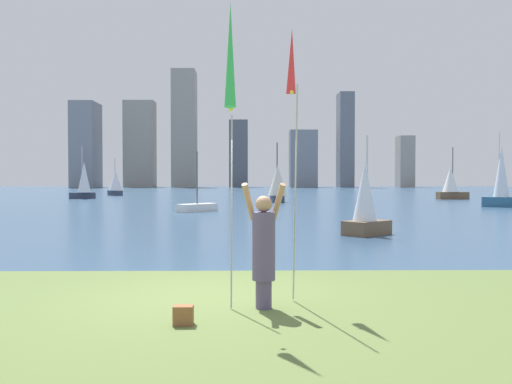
# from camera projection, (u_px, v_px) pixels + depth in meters

# --- Properties ---
(ground) EXTENTS (120.00, 138.00, 0.12)m
(ground) POSITION_uv_depth(u_px,v_px,m) (242.00, 196.00, 59.68)
(ground) COLOR #5B7038
(person) EXTENTS (0.68, 0.50, 1.85)m
(person) POSITION_uv_depth(u_px,v_px,m) (264.00, 247.00, 7.95)
(person) COLOR #594C72
(person) RESTS_ON ground
(kite_flag_left) EXTENTS (0.16, 0.89, 4.39)m
(kite_flag_left) POSITION_uv_depth(u_px,v_px,m) (230.00, 61.00, 7.54)
(kite_flag_left) COLOR #B2B2B7
(kite_flag_left) RESTS_ON ground
(kite_flag_right) EXTENTS (0.16, 1.26, 4.30)m
(kite_flag_right) POSITION_uv_depth(u_px,v_px,m) (292.00, 70.00, 8.72)
(kite_flag_right) COLOR #B2B2B7
(kite_flag_right) RESTS_ON ground
(bag) EXTENTS (0.26, 0.19, 0.25)m
(bag) POSITION_uv_depth(u_px,v_px,m) (183.00, 315.00, 7.07)
(bag) COLOR brown
(bag) RESTS_ON ground
(sailboat_0) EXTENTS (1.83, 1.78, 3.36)m
(sailboat_0) POSITION_uv_depth(u_px,v_px,m) (365.00, 205.00, 18.22)
(sailboat_0) COLOR brown
(sailboat_0) RESTS_ON ground
(sailboat_1) EXTENTS (1.75, 3.14, 4.77)m
(sailboat_1) POSITION_uv_depth(u_px,v_px,m) (278.00, 183.00, 43.11)
(sailboat_1) COLOR #333D51
(sailboat_1) RESTS_ON ground
(sailboat_2) EXTENTS (2.33, 2.86, 4.16)m
(sailboat_2) POSITION_uv_depth(u_px,v_px,m) (116.00, 183.00, 60.25)
(sailboat_2) COLOR #333D51
(sailboat_2) RESTS_ON ground
(sailboat_4) EXTENTS (2.84, 1.50, 4.74)m
(sailboat_4) POSITION_uv_depth(u_px,v_px,m) (451.00, 184.00, 49.39)
(sailboat_4) COLOR brown
(sailboat_4) RESTS_ON ground
(sailboat_5) EXTENTS (2.16, 1.84, 4.95)m
(sailboat_5) POSITION_uv_depth(u_px,v_px,m) (501.00, 179.00, 35.93)
(sailboat_5) COLOR #2D6084
(sailboat_5) RESTS_ON ground
(sailboat_6) EXTENTS (2.44, 1.50, 4.92)m
(sailboat_6) POSITION_uv_depth(u_px,v_px,m) (84.00, 180.00, 50.60)
(sailboat_6) COLOR #333D51
(sailboat_6) RESTS_ON ground
(sailboat_7) EXTENTS (2.34, 2.37, 3.44)m
(sailboat_7) POSITION_uv_depth(u_px,v_px,m) (197.00, 207.00, 31.08)
(sailboat_7) COLOR white
(sailboat_7) RESTS_ON ground
(skyline_tower_0) EXTENTS (4.85, 7.56, 17.56)m
(skyline_tower_0) POSITION_uv_depth(u_px,v_px,m) (86.00, 145.00, 112.26)
(skyline_tower_0) COLOR gray
(skyline_tower_0) RESTS_ON ground
(skyline_tower_1) EXTENTS (6.39, 4.60, 18.38)m
(skyline_tower_1) POSITION_uv_depth(u_px,v_px,m) (140.00, 144.00, 116.16)
(skyline_tower_1) COLOR gray
(skyline_tower_1) RESTS_ON ground
(skyline_tower_2) EXTENTS (4.93, 6.30, 24.77)m
(skyline_tower_2) POSITION_uv_depth(u_px,v_px,m) (184.00, 129.00, 115.65)
(skyline_tower_2) COLOR gray
(skyline_tower_2) RESTS_ON ground
(skyline_tower_3) EXTENTS (3.92, 5.55, 14.17)m
(skyline_tower_3) POSITION_uv_depth(u_px,v_px,m) (239.00, 154.00, 115.90)
(skyline_tower_3) COLOR #565B66
(skyline_tower_3) RESTS_ON ground
(skyline_tower_4) EXTENTS (5.64, 4.69, 11.89)m
(skyline_tower_4) POSITION_uv_depth(u_px,v_px,m) (303.00, 159.00, 113.38)
(skyline_tower_4) COLOR gray
(skyline_tower_4) RESTS_ON ground
(skyline_tower_5) EXTENTS (3.01, 5.20, 19.75)m
(skyline_tower_5) POSITION_uv_depth(u_px,v_px,m) (345.00, 140.00, 113.76)
(skyline_tower_5) COLOR slate
(skyline_tower_5) RESTS_ON ground
(skyline_tower_6) EXTENTS (3.09, 4.21, 10.73)m
(skyline_tower_6) POSITION_uv_depth(u_px,v_px,m) (405.00, 162.00, 113.71)
(skyline_tower_6) COLOR gray
(skyline_tower_6) RESTS_ON ground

